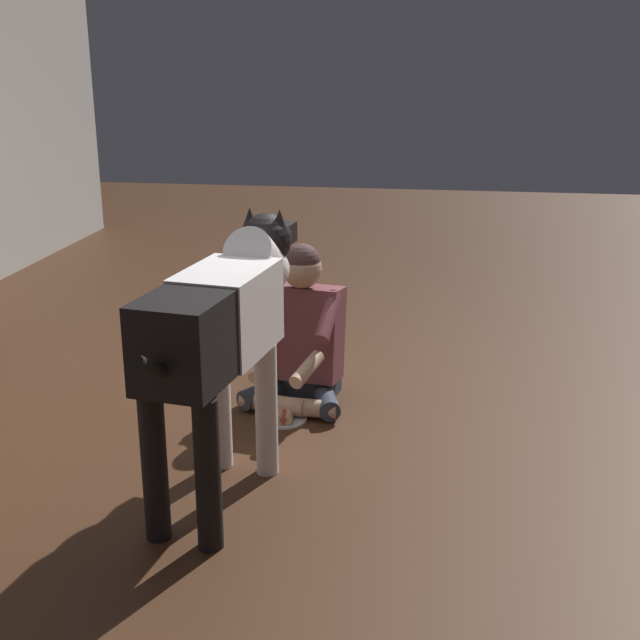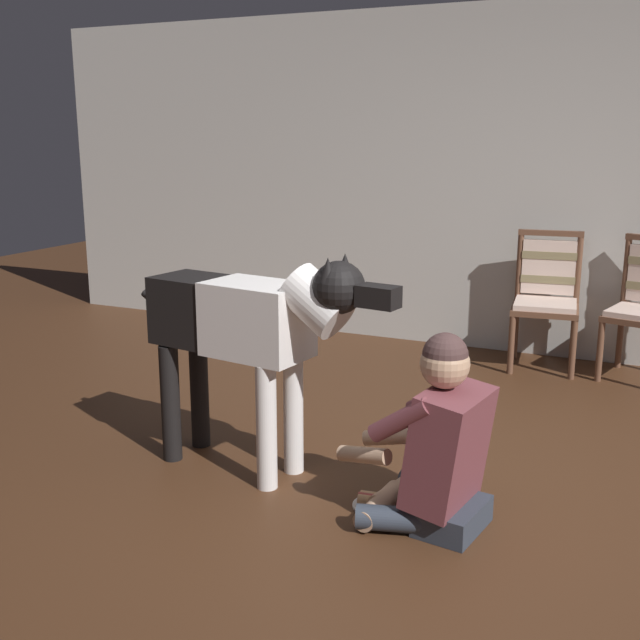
% 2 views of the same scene
% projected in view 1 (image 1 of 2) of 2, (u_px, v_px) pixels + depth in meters
% --- Properties ---
extents(ground_plane, '(15.06, 15.06, 0.00)m').
position_uv_depth(ground_plane, '(308.00, 405.00, 4.47)').
color(ground_plane, '#452817').
extents(person_sitting_on_floor, '(0.67, 0.57, 0.87)m').
position_uv_depth(person_sitting_on_floor, '(301.00, 338.00, 4.44)').
color(person_sitting_on_floor, '#323946').
rests_on(person_sitting_on_floor, ground).
extents(large_dog, '(1.51, 0.43, 1.15)m').
position_uv_depth(large_dog, '(223.00, 324.00, 3.39)').
color(large_dog, white).
rests_on(large_dog, ground).
extents(hot_dog_on_plate, '(0.23, 0.23, 0.06)m').
position_uv_depth(hot_dog_on_plate, '(285.00, 416.00, 4.28)').
color(hot_dog_on_plate, silver).
rests_on(hot_dog_on_plate, ground).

